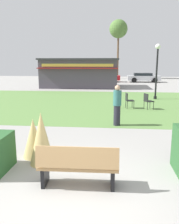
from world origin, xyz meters
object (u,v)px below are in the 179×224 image
cafe_chair_east (128,99)px  person_strolling (117,105)px  cafe_chair_center (148,100)px  tree_right_bg (118,29)px  lamppost_far (157,65)px  parked_car_west_slot (64,77)px  park_bench (78,166)px  parked_car_east_slot (143,77)px  food_kiosk (80,73)px  parked_car_center_slot (104,77)px

cafe_chair_east → person_strolling: size_ratio=0.53×
cafe_chair_east → cafe_chair_center: bearing=-8.6°
tree_right_bg → lamppost_far: bearing=-83.7°
cafe_chair_center → parked_car_west_slot: (-8.54, 18.75, 0.12)m
park_bench → parked_car_west_slot: bearing=102.1°
person_strolling → cafe_chair_east: bearing=-113.0°
cafe_chair_center → person_strolling: 4.11m
park_bench → parked_car_east_slot: bearing=80.5°
parked_car_west_slot → cafe_chair_east: bearing=-68.1°
cafe_chair_center → parked_car_west_slot: 20.60m
cafe_chair_center → tree_right_bg: (-1.30, 25.48, 6.97)m
food_kiosk → tree_right_bg: 15.35m
park_bench → person_strolling: person_strolling is taller
cafe_chair_center → food_kiosk: bearing=114.4°
lamppost_far → food_kiosk: lamppost_far is taller
park_bench → parked_car_center_slot: 27.66m
person_strolling → parked_car_center_slot: (-1.43, 22.45, -0.22)m
cafe_chair_east → parked_car_center_slot: size_ratio=0.21×
food_kiosk → cafe_chair_east: bearing=-69.7°
park_bench → parked_car_east_slot: size_ratio=0.41×
park_bench → parked_car_east_slot: parked_car_east_slot is taller
parked_car_center_slot → person_strolling: bearing=-86.3°
parked_car_east_slot → tree_right_bg: bearing=116.1°
lamppost_far → parked_car_center_slot: bearing=106.1°
cafe_chair_center → parked_car_east_slot: parked_car_east_slot is taller
cafe_chair_east → cafe_chair_center: same height
lamppost_far → parked_car_east_slot: size_ratio=0.91×
cafe_chair_east → person_strolling: (-0.70, -3.86, 0.33)m
parked_car_east_slot → cafe_chair_east: bearing=-99.3°
park_bench → parked_car_west_slot: size_ratio=0.40×
cafe_chair_center → cafe_chair_east: bearing=171.4°
cafe_chair_east → parked_car_east_slot: parked_car_east_slot is taller
cafe_chair_center → person_strolling: (-1.75, -3.70, 0.33)m
lamppost_far → food_kiosk: size_ratio=0.48×
food_kiosk → cafe_chair_east: (4.37, -11.81, -0.96)m
parked_car_east_slot → lamppost_far: bearing=-93.5°
parked_car_center_slot → parked_car_east_slot: size_ratio=1.00×
cafe_chair_east → parked_car_east_slot: (3.06, 18.59, 0.12)m
parked_car_east_slot → parked_car_center_slot: bearing=-180.0°
lamppost_far → tree_right_bg: (-2.38, 21.57, 5.06)m
lamppost_far → parked_car_east_slot: (0.92, 14.85, -1.79)m
cafe_chair_east → parked_car_west_slot: 20.04m
park_bench → tree_right_bg: bearing=87.8°
food_kiosk → parked_car_west_slot: 7.51m
lamppost_far → cafe_chair_east: bearing=-119.8°
tree_right_bg → cafe_chair_east: bearing=-89.5°
parked_car_west_slot → food_kiosk: bearing=-65.3°
park_bench → parked_car_east_slot: (4.64, 27.65, 0.16)m
lamppost_far → parked_car_west_slot: 17.79m
park_bench → food_kiosk: food_kiosk is taller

